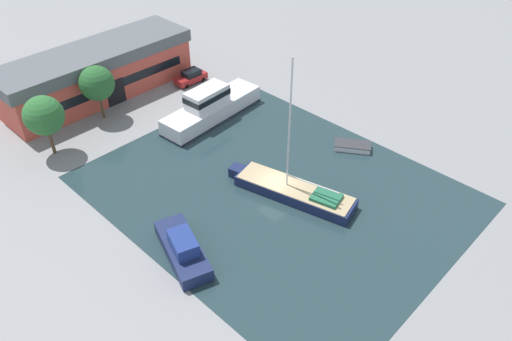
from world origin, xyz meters
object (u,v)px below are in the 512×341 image
(small_dinghy, at_px, (352,146))
(cabin_boat, at_px, (183,249))
(quay_tree_near_building, at_px, (97,83))
(motor_cruiser, at_px, (211,107))
(quay_tree_by_water, at_px, (44,116))
(sailboat_moored, at_px, (293,191))
(warehouse_building, at_px, (97,72))
(parked_car, at_px, (191,77))

(small_dinghy, bearing_deg, cabin_boat, 144.30)
(quay_tree_near_building, distance_m, motor_cruiser, 12.69)
(quay_tree_by_water, distance_m, small_dinghy, 31.29)
(small_dinghy, bearing_deg, motor_cruiser, 78.99)
(quay_tree_near_building, bearing_deg, cabin_boat, -107.39)
(quay_tree_by_water, bearing_deg, cabin_boat, -89.60)
(quay_tree_near_building, xyz_separation_m, sailboat_moored, (4.61, -24.65, -3.73))
(small_dinghy, bearing_deg, quay_tree_by_water, 102.28)
(warehouse_building, xyz_separation_m, sailboat_moored, (1.74, -29.67, -2.34))
(cabin_boat, bearing_deg, small_dinghy, 17.11)
(warehouse_building, distance_m, parked_car, 11.35)
(quay_tree_near_building, distance_m, quay_tree_by_water, 7.79)
(warehouse_building, distance_m, cabin_boat, 30.04)
(quay_tree_near_building, relative_size, small_dinghy, 1.53)
(quay_tree_near_building, height_order, sailboat_moored, sailboat_moored)
(parked_car, distance_m, cabin_boat, 29.97)
(motor_cruiser, bearing_deg, parked_car, -29.59)
(quay_tree_by_water, bearing_deg, warehouse_building, 35.83)
(warehouse_building, distance_m, motor_cruiser, 15.14)
(small_dinghy, distance_m, cabin_boat, 21.99)
(quay_tree_by_water, relative_size, motor_cruiser, 0.49)
(motor_cruiser, bearing_deg, sailboat_moored, 162.01)
(parked_car, xyz_separation_m, sailboat_moored, (-7.87, -24.02, -0.21))
(warehouse_building, bearing_deg, quay_tree_by_water, -144.37)
(warehouse_building, bearing_deg, parked_car, -30.66)
(parked_car, bearing_deg, quay_tree_near_building, 88.73)
(sailboat_moored, bearing_deg, small_dinghy, -10.86)
(sailboat_moored, height_order, motor_cruiser, sailboat_moored)
(quay_tree_by_water, bearing_deg, small_dinghy, -44.54)
(quay_tree_near_building, height_order, cabin_boat, quay_tree_near_building)
(quay_tree_near_building, relative_size, motor_cruiser, 0.48)
(sailboat_moored, height_order, small_dinghy, sailboat_moored)
(parked_car, bearing_deg, sailboat_moored, 163.52)
(sailboat_moored, distance_m, motor_cruiser, 16.20)
(quay_tree_near_building, distance_m, parked_car, 12.98)
(quay_tree_by_water, distance_m, motor_cruiser, 17.48)
(parked_car, relative_size, motor_cruiser, 0.32)
(motor_cruiser, relative_size, cabin_boat, 1.75)
(quay_tree_near_building, height_order, parked_car, quay_tree_near_building)
(parked_car, distance_m, motor_cruiser, 9.23)
(parked_car, relative_size, small_dinghy, 1.04)
(warehouse_building, distance_m, sailboat_moored, 29.81)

